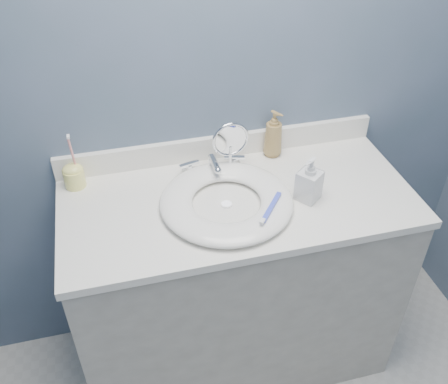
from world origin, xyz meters
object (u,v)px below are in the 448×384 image
object	(u,v)px
makeup_mirror	(230,145)
soap_bottle_clear	(310,179)
soap_bottle_amber	(273,134)
toothbrush_holder	(74,175)

from	to	relation	value
makeup_mirror	soap_bottle_clear	distance (m)	0.31
soap_bottle_amber	toothbrush_holder	xyz separation A→B (m)	(-0.74, -0.02, -0.04)
makeup_mirror	toothbrush_holder	size ratio (longest dim) A/B	0.96
makeup_mirror	soap_bottle_clear	xyz separation A→B (m)	(0.21, -0.22, -0.03)
makeup_mirror	soap_bottle_amber	bearing A→B (deg)	15.46
soap_bottle_amber	toothbrush_holder	bearing A→B (deg)	149.62
toothbrush_holder	makeup_mirror	bearing A→B (deg)	-4.73
soap_bottle_clear	toothbrush_holder	bearing A→B (deg)	-147.50
toothbrush_holder	soap_bottle_amber	bearing A→B (deg)	1.29
makeup_mirror	soap_bottle_amber	xyz separation A→B (m)	(0.18, 0.06, -0.02)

